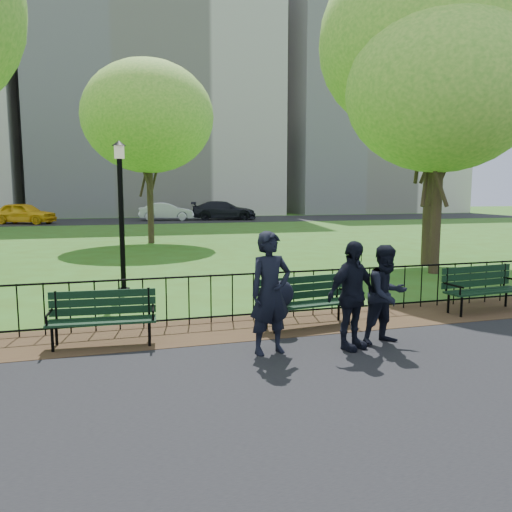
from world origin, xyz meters
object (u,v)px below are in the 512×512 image
object	(u,v)px
tree_far_c	(148,117)
park_bench_main	(294,295)
tree_mid_e	(435,42)
sedan_silver	(166,211)
park_bench_right_a	(482,284)
taxi	(24,213)
park_bench_left_a	(103,312)
person_mid	(387,295)
tree_near_e	(442,91)
lamppost	(121,212)
person_left	(270,293)
person_right	(352,295)
sedan_dark	(224,210)

from	to	relation	value
tree_far_c	park_bench_main	bearing A→B (deg)	-85.68
tree_mid_e	sedan_silver	distance (m)	28.70
park_bench_right_a	taxi	xyz separation A→B (m)	(-13.08, 31.94, 0.24)
park_bench_left_a	taxi	size ratio (longest dim) A/B	0.36
sedan_silver	person_mid	bearing A→B (deg)	-174.29
tree_near_e	sedan_silver	distance (m)	29.80
tree_near_e	sedan_silver	bearing A→B (deg)	98.87
lamppost	person_left	size ratio (longest dim) A/B	1.95
sedan_silver	tree_far_c	bearing A→B (deg)	177.93
park_bench_left_a	tree_near_e	xyz separation A→B (m)	(9.23, 4.45, 4.65)
park_bench_left_a	person_mid	world-z (taller)	person_mid
person_left	taxi	distance (m)	34.24
tree_mid_e	park_bench_right_a	bearing A→B (deg)	-115.98
lamppost	tree_far_c	world-z (taller)	tree_far_c
park_bench_main	person_mid	xyz separation A→B (m)	(1.08, -1.19, 0.18)
tree_far_c	person_mid	size ratio (longest dim) A/B	5.28
person_left	taxi	xyz separation A→B (m)	(-8.23, 33.24, -0.12)
lamppost	sedan_silver	xyz separation A→B (m)	(4.27, 29.72, -1.17)
park_bench_main	tree_near_e	size ratio (longest dim) A/B	0.23
park_bench_left_a	park_bench_right_a	size ratio (longest dim) A/B	0.94
tree_far_c	person_right	bearing A→B (deg)	-84.54
tree_far_c	taxi	xyz separation A→B (m)	(-7.86, 16.54, -4.92)
park_bench_main	person_left	xyz separation A→B (m)	(-0.81, -1.13, 0.31)
park_bench_left_a	sedan_silver	distance (m)	33.90
park_bench_left_a	lamppost	xyz separation A→B (m)	(0.42, 3.86, 1.39)
taxi	park_bench_right_a	bearing A→B (deg)	-132.86
park_bench_main	person_right	size ratio (longest dim) A/B	1.05
sedan_dark	tree_mid_e	bearing A→B (deg)	-166.55
tree_near_e	person_left	xyz separation A→B (m)	(-6.86, -5.59, -4.27)
tree_near_e	person_mid	size ratio (longest dim) A/B	4.79
person_mid	lamppost	bearing A→B (deg)	116.19
park_bench_left_a	tree_far_c	xyz separation A→B (m)	(2.00, 15.56, 5.19)
park_bench_left_a	park_bench_right_a	world-z (taller)	park_bench_right_a
park_bench_main	sedan_dark	distance (m)	33.67
person_mid	person_right	size ratio (longest dim) A/B	0.94
sedan_silver	sedan_dark	xyz separation A→B (m)	(4.73, -0.49, 0.05)
park_bench_right_a	lamppost	size ratio (longest dim) A/B	0.50
person_left	taxi	bearing A→B (deg)	93.62
park_bench_right_a	person_right	world-z (taller)	person_right
person_right	sedan_silver	xyz separation A→B (m)	(1.08, 34.86, -0.09)
lamppost	tree_mid_e	size ratio (longest dim) A/B	0.35
person_left	lamppost	bearing A→B (deg)	101.06
tree_mid_e	sedan_dark	bearing A→B (deg)	91.47
park_bench_left_a	person_left	bearing A→B (deg)	-20.82
park_bench_right_a	tree_far_c	world-z (taller)	tree_far_c
park_bench_right_a	person_right	distance (m)	3.90
person_left	person_right	size ratio (longest dim) A/B	1.10
tree_near_e	tree_far_c	distance (m)	13.27
sedan_silver	person_right	bearing A→B (deg)	-175.35
sedan_dark	person_left	bearing A→B (deg)	-179.65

